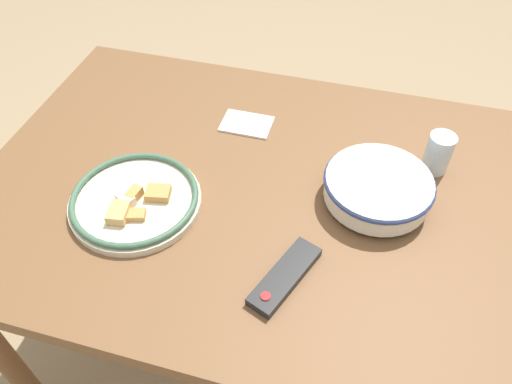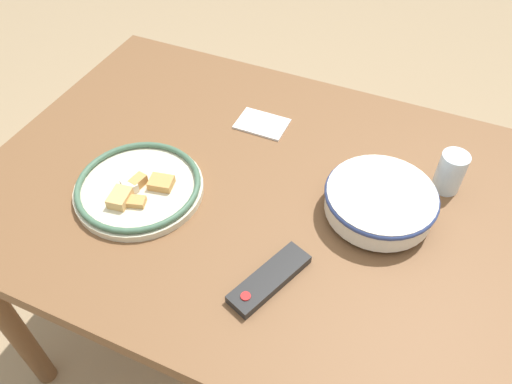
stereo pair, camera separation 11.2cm
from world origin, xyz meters
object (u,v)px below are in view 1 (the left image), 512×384
tv_remote (285,276)px  drinking_glass (438,153)px  noodle_bowl (378,188)px  food_plate (135,200)px

tv_remote → drinking_glass: (-0.28, -0.41, 0.04)m
noodle_bowl → food_plate: bearing=17.2°
food_plate → drinking_glass: 0.72m
noodle_bowl → food_plate: (0.52, 0.16, -0.02)m
food_plate → tv_remote: (-0.37, 0.10, -0.01)m
drinking_glass → tv_remote: bearing=55.8°
noodle_bowl → tv_remote: noodle_bowl is taller
tv_remote → noodle_bowl: bearing=-98.3°
noodle_bowl → food_plate: size_ratio=0.83×
tv_remote → drinking_glass: drinking_glass is taller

